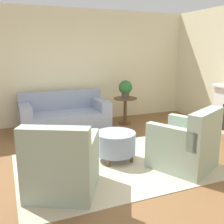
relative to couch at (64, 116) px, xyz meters
name	(u,v)px	position (x,y,z in m)	size (l,w,h in m)	color
ground_plane	(116,165)	(0.34, -2.30, -0.31)	(16.00, 16.00, 0.00)	brown
wall_back	(70,67)	(0.34, 0.63, 1.09)	(9.73, 0.12, 2.80)	beige
rug	(116,165)	(0.34, -2.30, -0.30)	(3.10, 2.13, 0.01)	beige
couch	(64,116)	(0.00, 0.00, 0.00)	(1.98, 0.99, 0.86)	#8E99B2
armchair_left	(62,166)	(-0.64, -2.79, 0.06)	(1.13, 1.15, 0.96)	#9EB29E
armchair_right	(186,146)	(1.31, -2.79, 0.06)	(1.13, 1.15, 0.96)	#9EB29E
ottoman_table	(116,143)	(0.40, -2.11, 0.00)	(0.67, 0.67, 0.48)	#8E99B2
side_table	(125,106)	(1.51, -0.13, 0.15)	(0.57, 0.57, 0.66)	brown
potted_plant_on_side_table	(125,88)	(1.51, -0.13, 0.60)	(0.33, 0.33, 0.43)	#4C4742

